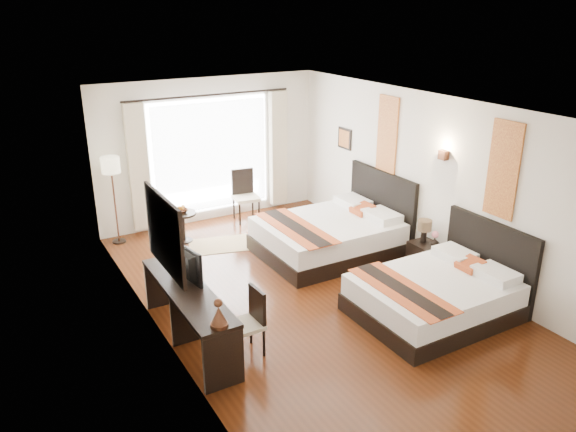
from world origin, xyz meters
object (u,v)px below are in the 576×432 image
table_lamp (425,227)px  floor_lamp (111,171)px  bed_far (332,234)px  window_chair (246,205)px  bed_near (438,294)px  television (180,263)px  nightstand (426,258)px  fruit_bowl (182,211)px  side_table (184,227)px  desk_chair (247,335)px  vase (435,241)px  console_desk (189,315)px

table_lamp → floor_lamp: 5.40m
bed_far → window_chair: bed_far is taller
bed_near → television: size_ratio=2.68×
nightstand → fruit_bowl: size_ratio=2.14×
side_table → window_chair: window_chair is taller
bed_far → desk_chair: (-2.62, -1.99, -0.08)m
television → nightstand: bearing=-103.2°
bed_far → vase: (0.91, -1.51, 0.24)m
bed_far → nightstand: bearing=-57.6°
vase → desk_chair: 3.57m
bed_near → nightstand: (0.78, 1.08, -0.07)m
bed_near → fruit_bowl: bed_near is taller
window_chair → nightstand: bearing=30.9°
vase → side_table: (-2.98, 3.24, -0.29)m
nightstand → side_table: (-2.95, 3.12, 0.04)m
table_lamp → floor_lamp: floor_lamp is taller
bed_far → floor_lamp: bearing=143.7°
vase → window_chair: 3.97m
table_lamp → vase: (0.03, -0.22, -0.17)m
bed_far → table_lamp: bearing=-55.8°
floor_lamp → bed_far: bearing=-36.3°
table_lamp → side_table: table_lamp is taller
bed_near → television: television is taller
side_table → fruit_bowl: 0.31m
television → window_chair: television is taller
vase → window_chair: window_chair is taller
bed_far → console_desk: (-3.14, -1.39, 0.04)m
bed_far → fruit_bowl: 2.73m
bed_near → nightstand: bed_near is taller
vase → floor_lamp: bearing=136.6°
desk_chair → console_desk: bearing=-51.2°
bed_near → side_table: size_ratio=3.78×
table_lamp → console_desk: table_lamp is taller
nightstand → bed_far: bearing=122.4°
table_lamp → desk_chair: size_ratio=0.42×
table_lamp → bed_far: bearing=124.2°
bed_near → table_lamp: size_ratio=5.88×
nightstand → desk_chair: size_ratio=0.59×
bed_near → floor_lamp: (-3.22, 4.76, 1.04)m
table_lamp → nightstand: bearing=-90.7°
table_lamp → television: 4.01m
desk_chair → window_chair: window_chair is taller
floor_lamp → console_desk: bearing=-90.3°
bed_near → fruit_bowl: bearing=117.4°
television → side_table: size_ratio=1.41×
television → table_lamp: bearing=-101.9°
bed_near → desk_chair: 2.76m
nightstand → table_lamp: table_lamp is taller
bed_near → bed_far: bearing=92.3°
vase → fruit_bowl: size_ratio=0.63×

